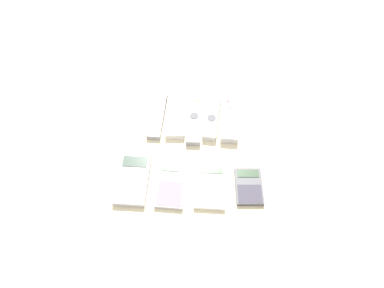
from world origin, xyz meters
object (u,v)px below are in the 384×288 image
(remote_4, at_px, (230,118))
(calculator_2, at_px, (210,185))
(remote_3, at_px, (212,117))
(remote_0, at_px, (157,114))
(remote_1, at_px, (176,115))
(calculator_0, at_px, (133,180))
(calculator_3, at_px, (249,186))
(remote_2, at_px, (195,118))
(calculator_1, at_px, (171,183))

(remote_4, height_order, calculator_2, remote_4)
(remote_3, bearing_deg, remote_0, -177.18)
(remote_1, relative_size, calculator_2, 1.19)
(remote_1, bearing_deg, calculator_0, -115.14)
(calculator_0, xyz_separation_m, calculator_3, (0.32, -0.00, -0.00))
(remote_2, height_order, calculator_1, remote_2)
(remote_2, relative_size, calculator_2, 1.36)
(calculator_1, bearing_deg, remote_2, 78.65)
(calculator_0, bearing_deg, remote_4, 40.85)
(remote_1, bearing_deg, calculator_2, -66.17)
(remote_2, xyz_separation_m, remote_3, (0.05, 0.01, 0.00))
(remote_1, relative_size, remote_4, 0.99)
(remote_4, bearing_deg, remote_0, 179.29)
(remote_0, bearing_deg, remote_1, -0.08)
(calculator_0, bearing_deg, remote_2, 54.71)
(remote_1, xyz_separation_m, calculator_1, (0.01, -0.24, -0.00))
(remote_0, bearing_deg, calculator_3, -38.88)
(remote_1, relative_size, remote_2, 0.88)
(calculator_0, height_order, calculator_2, calculator_0)
(calculator_3, bearing_deg, remote_3, 111.73)
(remote_0, height_order, remote_3, remote_3)
(remote_2, height_order, calculator_2, remote_2)
(remote_4, distance_m, calculator_3, 0.24)
(remote_3, relative_size, calculator_1, 1.13)
(remote_4, bearing_deg, remote_3, 177.32)
(calculator_0, bearing_deg, remote_1, 66.85)
(remote_3, height_order, calculator_1, remote_3)
(remote_2, xyz_separation_m, calculator_0, (-0.16, -0.23, -0.00))
(calculator_1, relative_size, calculator_2, 1.05)
(remote_0, relative_size, calculator_0, 1.19)
(remote_4, bearing_deg, calculator_0, -138.31)
(remote_2, distance_m, calculator_2, 0.24)
(remote_0, distance_m, remote_2, 0.12)
(calculator_1, bearing_deg, remote_3, 67.97)
(remote_2, distance_m, remote_4, 0.11)
(remote_2, height_order, calculator_3, remote_2)
(remote_4, height_order, calculator_3, remote_4)
(remote_0, xyz_separation_m, calculator_0, (-0.04, -0.24, 0.00))
(calculator_0, xyz_separation_m, calculator_1, (0.11, -0.00, -0.00))
(remote_0, bearing_deg, remote_4, -0.22)
(remote_4, xyz_separation_m, calculator_1, (-0.16, -0.23, -0.01))
(calculator_1, relative_size, calculator_3, 1.32)
(remote_2, bearing_deg, calculator_2, -78.04)
(remote_1, bearing_deg, remote_2, -10.10)
(remote_0, relative_size, remote_4, 1.08)
(remote_3, bearing_deg, calculator_3, -61.10)
(remote_0, xyz_separation_m, calculator_1, (0.07, -0.24, -0.00))
(remote_3, relative_size, remote_4, 0.99)
(calculator_1, bearing_deg, remote_1, 93.22)
(remote_2, bearing_deg, remote_0, 173.63)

